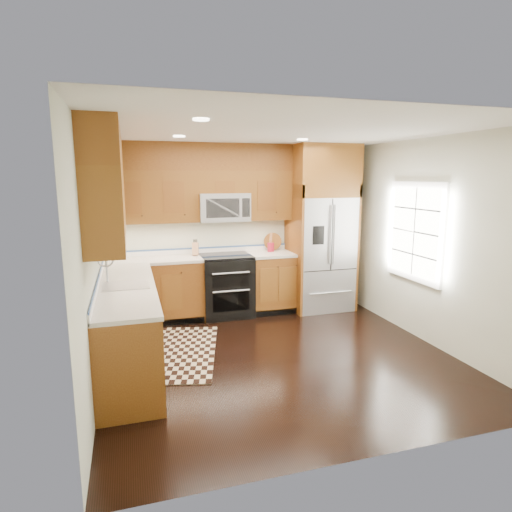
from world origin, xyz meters
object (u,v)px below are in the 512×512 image
object	(u,v)px
range	(226,286)
knife_block	(195,249)
rug	(173,352)
utensil_crock	(271,245)
refrigerator	(321,228)

from	to	relation	value
range	knife_block	size ratio (longest dim) A/B	3.83
range	rug	xyz separation A→B (m)	(-0.95, -1.23, -0.46)
range	rug	distance (m)	1.62
rug	utensil_crock	world-z (taller)	utensil_crock
rug	knife_block	bearing A→B (deg)	83.04
refrigerator	knife_block	world-z (taller)	refrigerator
range	utensil_crock	world-z (taller)	utensil_crock
knife_block	utensil_crock	distance (m)	1.20
knife_block	refrigerator	bearing A→B (deg)	-5.10
range	refrigerator	xyz separation A→B (m)	(1.55, -0.04, 0.83)
rug	utensil_crock	xyz separation A→B (m)	(1.71, 1.35, 1.04)
range	utensil_crock	distance (m)	0.96
rug	utensil_crock	size ratio (longest dim) A/B	5.64
refrigerator	utensil_crock	size ratio (longest dim) A/B	8.64
rug	utensil_crock	bearing A→B (deg)	51.91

